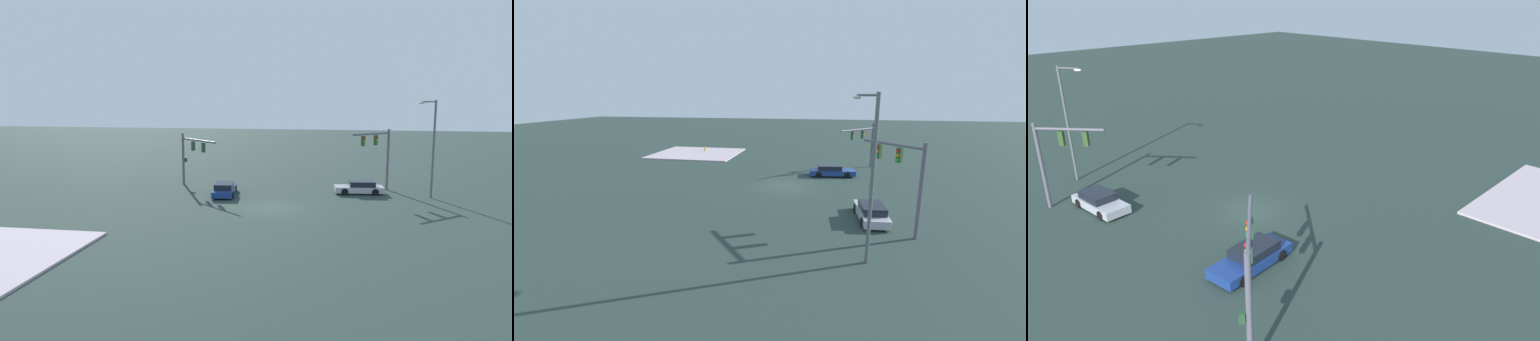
# 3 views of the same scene
# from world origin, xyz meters

# --- Properties ---
(ground_plane) EXTENTS (182.72, 182.72, 0.00)m
(ground_plane) POSITION_xyz_m (0.00, 0.00, 0.00)
(ground_plane) COLOR #293A34
(traffic_signal_near_corner) EXTENTS (4.45, 4.63, 5.38)m
(traffic_signal_near_corner) POSITION_xyz_m (-8.19, -9.45, 3.61)
(traffic_signal_near_corner) COLOR #5A5967
(traffic_signal_near_corner) RESTS_ON ground
(traffic_signal_opposite_side) EXTENTS (3.22, 3.69, 5.98)m
(traffic_signal_opposite_side) POSITION_xyz_m (-8.69, 9.20, 4.09)
(traffic_signal_opposite_side) COLOR slate
(traffic_signal_opposite_side) RESTS_ON ground
(streetlamp_curved_arm) EXTENTS (1.25, 1.80, 8.81)m
(streetlamp_curved_arm) POSITION_xyz_m (-6.04, 13.48, 5.01)
(streetlamp_curved_arm) COLOR #596162
(streetlamp_curved_arm) RESTS_ON ground
(sedan_car_approaching) EXTENTS (5.06, 2.35, 1.21)m
(sedan_car_approaching) POSITION_xyz_m (-4.36, -5.10, 0.58)
(sedan_car_approaching) COLOR navy
(sedan_car_approaching) RESTS_ON ground
(sedan_car_waiting_far) EXTENTS (2.18, 4.66, 1.21)m
(sedan_car_waiting_far) POSITION_xyz_m (-7.11, 7.35, 0.57)
(sedan_car_waiting_far) COLOR #B0B1BA
(sedan_car_waiting_far) RESTS_ON ground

